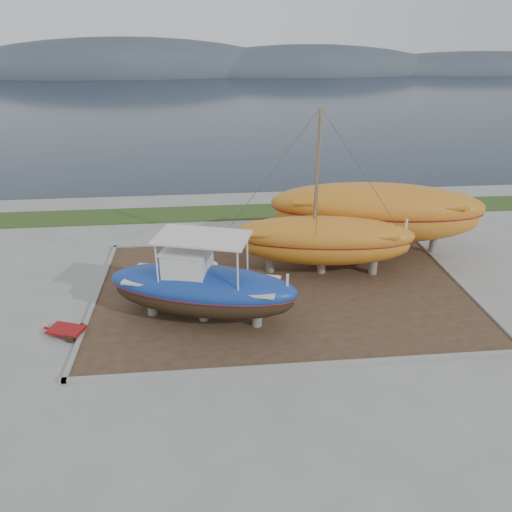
{
  "coord_description": "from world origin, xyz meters",
  "views": [
    {
      "loc": [
        -3.47,
        -17.54,
        12.12
      ],
      "look_at": [
        -1.32,
        4.0,
        1.98
      ],
      "focal_mm": 35.0,
      "sensor_mm": 36.0,
      "label": 1
    }
  ],
  "objects_px": {
    "orange_sailboat": "(326,196)",
    "orange_bare_hull": "(375,219)",
    "blue_caique": "(202,279)",
    "red_trailer": "(67,332)",
    "white_dinghy": "(178,278)"
  },
  "relations": [
    {
      "from": "white_dinghy",
      "to": "orange_sailboat",
      "type": "relative_size",
      "value": 0.46
    },
    {
      "from": "orange_sailboat",
      "to": "orange_bare_hull",
      "type": "xyz_separation_m",
      "value": [
        3.57,
        2.49,
        -2.32
      ]
    },
    {
      "from": "blue_caique",
      "to": "red_trailer",
      "type": "bearing_deg",
      "value": -157.73
    },
    {
      "from": "red_trailer",
      "to": "blue_caique",
      "type": "bearing_deg",
      "value": 24.94
    },
    {
      "from": "white_dinghy",
      "to": "red_trailer",
      "type": "xyz_separation_m",
      "value": [
        -4.63,
        -3.4,
        -0.56
      ]
    },
    {
      "from": "white_dinghy",
      "to": "red_trailer",
      "type": "distance_m",
      "value": 5.77
    },
    {
      "from": "white_dinghy",
      "to": "orange_sailboat",
      "type": "height_order",
      "value": "orange_sailboat"
    },
    {
      "from": "orange_sailboat",
      "to": "blue_caique",
      "type": "bearing_deg",
      "value": -138.58
    },
    {
      "from": "orange_sailboat",
      "to": "red_trailer",
      "type": "relative_size",
      "value": 4.32
    },
    {
      "from": "white_dinghy",
      "to": "red_trailer",
      "type": "bearing_deg",
      "value": -167.76
    },
    {
      "from": "blue_caique",
      "to": "orange_sailboat",
      "type": "relative_size",
      "value": 0.89
    },
    {
      "from": "blue_caique",
      "to": "red_trailer",
      "type": "xyz_separation_m",
      "value": [
        -5.86,
        -0.54,
        -1.93
      ]
    },
    {
      "from": "orange_bare_hull",
      "to": "red_trailer",
      "type": "height_order",
      "value": "orange_bare_hull"
    },
    {
      "from": "orange_bare_hull",
      "to": "red_trailer",
      "type": "xyz_separation_m",
      "value": [
        -15.66,
        -7.11,
        -1.86
      ]
    },
    {
      "from": "orange_sailboat",
      "to": "orange_bare_hull",
      "type": "distance_m",
      "value": 4.93
    }
  ]
}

